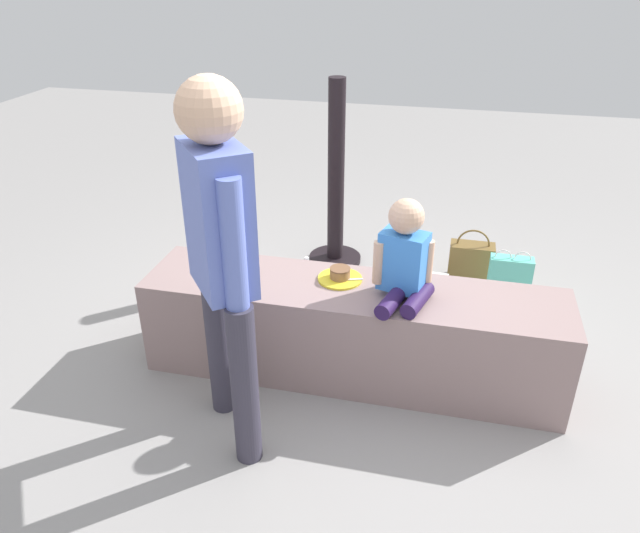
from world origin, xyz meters
TOP-DOWN VIEW (x-y plane):
  - ground_plane at (0.00, 0.00)m, footprint 12.00×12.00m
  - concrete_ledge at (0.00, 0.00)m, footprint 2.07×0.47m
  - child_seated at (0.24, -0.03)m, footprint 0.29×0.34m
  - adult_standing at (-0.43, -0.54)m, footprint 0.35×0.39m
  - cake_plate at (-0.08, 0.07)m, footprint 0.22×0.22m
  - gift_bag at (0.81, 0.83)m, footprint 0.25×0.10m
  - railing_post at (-0.34, 1.20)m, footprint 0.36×0.36m
  - water_bottle_near_gift at (0.18, 1.00)m, footprint 0.07×0.07m
  - water_bottle_far_side at (-0.45, 0.84)m, footprint 0.06×0.06m
  - cake_box_white at (0.30, 0.77)m, footprint 0.30×0.35m
  - handbag_black_leather at (0.03, 0.46)m, footprint 0.31×0.15m
  - handbag_brown_canvas at (0.59, 1.14)m, footprint 0.28×0.14m

SIDE VIEW (x-z plane):
  - ground_plane at x=0.00m, z-range 0.00..0.00m
  - cake_box_white at x=0.30m, z-range 0.00..0.14m
  - water_bottle_near_gift at x=0.18m, z-range -0.01..0.18m
  - water_bottle_far_side at x=-0.45m, z-range -0.01..0.18m
  - handbag_black_leather at x=0.03m, z-range -0.05..0.32m
  - handbag_brown_canvas at x=0.59m, z-range -0.05..0.31m
  - gift_bag at x=0.81m, z-range -0.02..0.37m
  - concrete_ledge at x=0.00m, z-range 0.00..0.50m
  - railing_post at x=-0.34m, z-range -0.14..1.12m
  - cake_plate at x=-0.08m, z-range 0.49..0.55m
  - child_seated at x=0.24m, z-range 0.47..0.95m
  - adult_standing at x=-0.43m, z-range 0.16..1.74m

